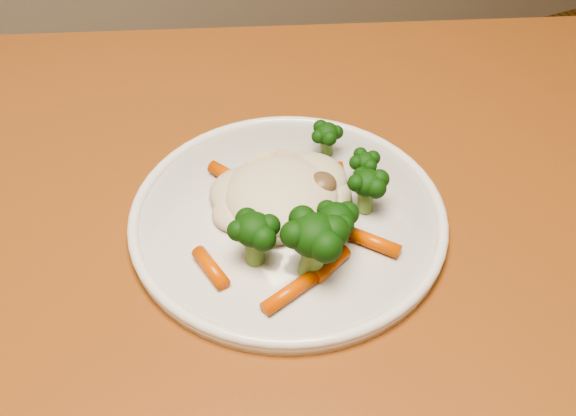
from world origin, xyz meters
The scene contains 3 objects.
dining_table centered at (-0.33, 0.23, 0.65)m, with size 1.41×1.18×0.75m.
plate centered at (-0.36, 0.31, 0.76)m, with size 0.27×0.27×0.01m, color white.
meal centered at (-0.35, 0.30, 0.78)m, with size 0.19×0.18×0.05m.
Camera 1 is at (-0.54, -0.09, 1.20)m, focal length 45.00 mm.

